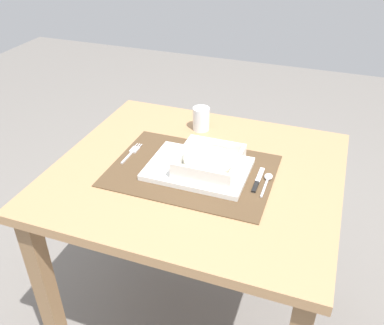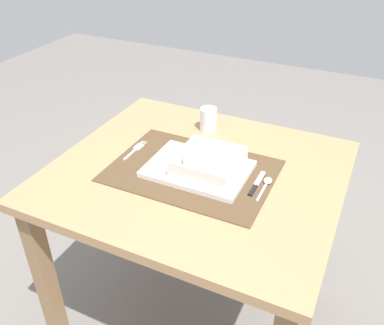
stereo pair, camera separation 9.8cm
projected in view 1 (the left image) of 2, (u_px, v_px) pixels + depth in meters
name	position (u px, v px, depth m)	size (l,w,h in m)	color
ground_plane	(195.00, 319.00, 1.64)	(6.00, 6.00, 0.00)	slate
dining_table	(196.00, 198.00, 1.31)	(0.85, 0.76, 0.71)	#A37A51
placemat	(192.00, 170.00, 1.25)	(0.48, 0.34, 0.00)	#4C3823
serving_plate	(198.00, 169.00, 1.24)	(0.30, 0.21, 0.02)	white
porridge_bowl	(209.00, 163.00, 1.21)	(0.18, 0.18, 0.05)	white
fork	(132.00, 152.00, 1.33)	(0.02, 0.13, 0.00)	silver
spoon	(268.00, 179.00, 1.20)	(0.02, 0.11, 0.01)	silver
butter_knife	(258.00, 181.00, 1.19)	(0.01, 0.13, 0.01)	black
drinking_glass	(201.00, 120.00, 1.45)	(0.06, 0.06, 0.08)	white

